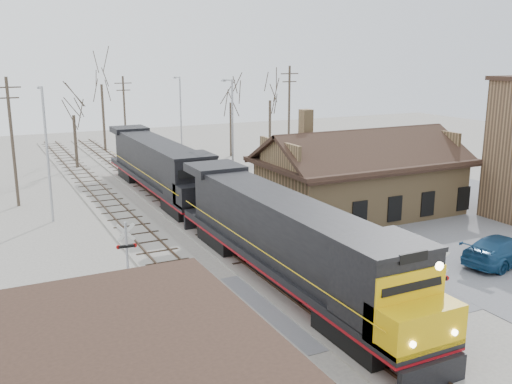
% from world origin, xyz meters
% --- Properties ---
extents(ground, '(140.00, 140.00, 0.00)m').
position_xyz_m(ground, '(0.00, 0.00, 0.00)').
color(ground, '#A59F95').
rests_on(ground, ground).
extents(road, '(60.00, 9.00, 0.03)m').
position_xyz_m(road, '(0.00, 0.00, 0.01)').
color(road, '#5C5C61').
rests_on(road, ground).
extents(parking_lot, '(22.00, 26.00, 0.03)m').
position_xyz_m(parking_lot, '(18.00, 4.00, 0.02)').
color(parking_lot, '#5C5C61').
rests_on(parking_lot, ground).
extents(track_main, '(3.40, 90.00, 0.24)m').
position_xyz_m(track_main, '(0.00, 15.00, 0.07)').
color(track_main, '#A59F95').
rests_on(track_main, ground).
extents(track_siding, '(3.40, 90.00, 0.24)m').
position_xyz_m(track_siding, '(-4.50, 15.00, 0.07)').
color(track_siding, '#A59F95').
rests_on(track_siding, ground).
extents(depot, '(15.20, 9.31, 7.90)m').
position_xyz_m(depot, '(11.99, 12.00, 2.41)').
color(depot, '#96774D').
rests_on(depot, ground).
extents(locomotive_lead, '(3.25, 21.77, 4.84)m').
position_xyz_m(locomotive_lead, '(0.00, 1.66, 2.54)').
color(locomotive_lead, black).
rests_on(locomotive_lead, ground).
extents(locomotive_trailing, '(3.25, 21.77, 4.58)m').
position_xyz_m(locomotive_trailing, '(0.00, 23.70, 2.54)').
color(locomotive_trailing, black).
rests_on(locomotive_trailing, ground).
extents(crossbuck_near, '(1.06, 0.37, 3.79)m').
position_xyz_m(crossbuck_near, '(3.29, -5.14, 1.80)').
color(crossbuck_near, '#A5A8AD').
rests_on(crossbuck_near, ground).
extents(crossbuck_far, '(1.04, 0.27, 3.63)m').
position_xyz_m(crossbuck_far, '(-7.45, 5.29, 1.73)').
color(crossbuck_far, '#A5A8AD').
rests_on(crossbuck_far, ground).
extents(parked_car, '(6.03, 3.24, 1.66)m').
position_xyz_m(parked_car, '(12.79, -0.57, 0.83)').
color(parked_car, navy).
rests_on(parked_car, ground).
extents(streetlight_a, '(0.25, 2.04, 9.65)m').
position_xyz_m(streetlight_a, '(-9.26, 20.11, 5.37)').
color(streetlight_a, '#A5A8AD').
rests_on(streetlight_a, ground).
extents(streetlight_b, '(0.25, 2.04, 9.88)m').
position_xyz_m(streetlight_b, '(5.00, 20.03, 5.48)').
color(streetlight_b, '#A5A8AD').
rests_on(streetlight_b, ground).
extents(streetlight_c, '(0.25, 2.04, 9.45)m').
position_xyz_m(streetlight_c, '(6.88, 38.08, 5.27)').
color(streetlight_c, '#A5A8AD').
rests_on(streetlight_c, ground).
extents(utility_pole_a, '(2.00, 0.24, 10.14)m').
position_xyz_m(utility_pole_a, '(-11.12, 25.80, 5.30)').
color(utility_pole_a, '#382D23').
rests_on(utility_pole_a, ground).
extents(utility_pole_b, '(2.00, 0.24, 9.38)m').
position_xyz_m(utility_pole_b, '(2.23, 44.34, 4.91)').
color(utility_pole_b, '#382D23').
rests_on(utility_pole_b, ground).
extents(utility_pole_c, '(2.00, 0.24, 10.68)m').
position_xyz_m(utility_pole_c, '(15.68, 29.39, 5.57)').
color(utility_pole_c, '#382D23').
rests_on(utility_pole_c, ground).
extents(tree_b, '(3.76, 3.76, 9.21)m').
position_xyz_m(tree_b, '(-4.25, 39.61, 6.55)').
color(tree_b, '#382D23').
rests_on(tree_b, ground).
extents(tree_c, '(5.50, 5.50, 13.46)m').
position_xyz_m(tree_c, '(0.85, 49.64, 9.60)').
color(tree_c, '#382D23').
rests_on(tree_c, ground).
extents(tree_d, '(4.21, 4.21, 10.32)m').
position_xyz_m(tree_d, '(13.51, 39.36, 7.35)').
color(tree_d, '#382D23').
rests_on(tree_d, ground).
extents(tree_e, '(4.35, 4.35, 10.67)m').
position_xyz_m(tree_e, '(17.88, 37.77, 7.60)').
color(tree_e, '#382D23').
rests_on(tree_e, ground).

